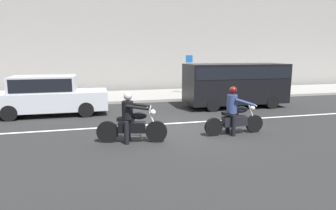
# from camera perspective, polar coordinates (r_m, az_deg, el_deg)

# --- Properties ---
(ground_plane) EXTENTS (80.00, 80.00, 0.00)m
(ground_plane) POSITION_cam_1_polar(r_m,az_deg,el_deg) (10.46, 3.91, -4.70)
(ground_plane) COLOR #242424
(sidewalk_slab) EXTENTS (40.00, 4.40, 0.14)m
(sidewalk_slab) POSITION_cam_1_polar(r_m,az_deg,el_deg) (18.08, -3.89, 1.91)
(sidewalk_slab) COLOR gray
(sidewalk_slab) RESTS_ON ground_plane
(lane_marking_stripe) EXTENTS (18.00, 0.14, 0.01)m
(lane_marking_stripe) POSITION_cam_1_polar(r_m,az_deg,el_deg) (11.22, 1.11, -3.63)
(lane_marking_stripe) COLOR silver
(lane_marking_stripe) RESTS_ON ground_plane
(motorcycle_with_rider_black_leather) EXTENTS (2.12, 0.80, 1.55)m
(motorcycle_with_rider_black_leather) POSITION_cam_1_polar(r_m,az_deg,el_deg) (8.83, -7.23, -3.31)
(motorcycle_with_rider_black_leather) COLOR black
(motorcycle_with_rider_black_leather) RESTS_ON ground_plane
(motorcycle_with_rider_denim_blue) EXTENTS (2.13, 0.70, 1.62)m
(motorcycle_with_rider_denim_blue) POSITION_cam_1_polar(r_m,az_deg,el_deg) (9.89, 12.95, -1.92)
(motorcycle_with_rider_denim_blue) COLOR black
(motorcycle_with_rider_denim_blue) RESTS_ON ground_plane
(parked_van_black) EXTENTS (5.00, 1.96, 2.16)m
(parked_van_black) POSITION_cam_1_polar(r_m,az_deg,el_deg) (14.84, 13.14, 4.45)
(parked_van_black) COLOR black
(parked_van_black) RESTS_ON ground_plane
(parked_sedan_silver) EXTENTS (4.78, 1.82, 1.72)m
(parked_sedan_silver) POSITION_cam_1_polar(r_m,az_deg,el_deg) (13.58, -22.49, 1.82)
(parked_sedan_silver) COLOR #B2B5BA
(parked_sedan_silver) RESTS_ON ground_plane
(street_sign_post) EXTENTS (0.44, 0.08, 2.43)m
(street_sign_post) POSITION_cam_1_polar(r_m,az_deg,el_deg) (18.20, 4.15, 6.86)
(street_sign_post) COLOR gray
(street_sign_post) RESTS_ON sidewalk_slab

